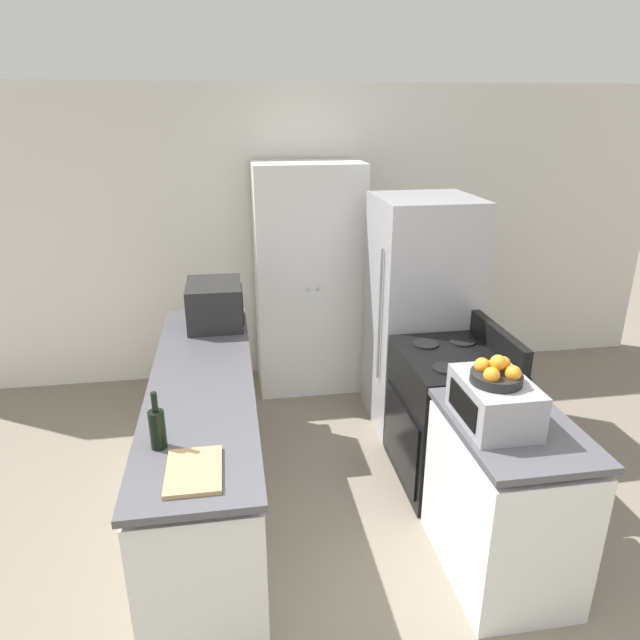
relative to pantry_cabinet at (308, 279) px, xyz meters
name	(u,v)px	position (x,y,z in m)	size (l,w,h in m)	color
wall_back	(294,237)	(-0.08, 0.33, 0.31)	(7.00, 0.06, 2.60)	silver
counter_left	(207,446)	(-0.87, -1.64, -0.55)	(0.60, 2.43, 0.92)	silver
counter_right	(504,501)	(0.70, -2.43, -0.55)	(0.60, 0.86, 0.92)	silver
pantry_cabinet	(308,279)	(0.00, 0.00, 0.00)	(0.91, 0.59, 1.99)	silver
stove	(449,417)	(0.72, -1.58, -0.53)	(0.66, 0.79, 1.08)	black
refrigerator	(420,315)	(0.76, -0.78, -0.09)	(0.74, 0.73, 1.80)	#A3A3A8
microwave	(215,304)	(-0.79, -0.78, 0.08)	(0.39, 0.48, 0.31)	black
wine_bottle	(157,428)	(-1.04, -2.36, 0.03)	(0.08, 0.08, 0.28)	black
toaster_oven	(494,402)	(0.59, -2.40, 0.04)	(0.33, 0.46, 0.23)	#939399
fruit_bowl	(497,374)	(0.58, -2.42, 0.20)	(0.25, 0.25, 0.14)	black
cutting_board	(194,471)	(-0.87, -2.59, -0.07)	(0.24, 0.34, 0.02)	tan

